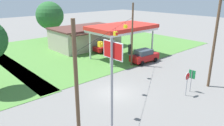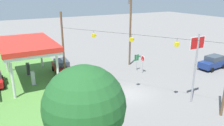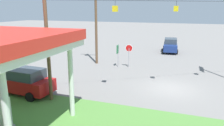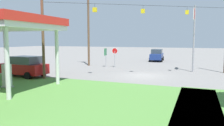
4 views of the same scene
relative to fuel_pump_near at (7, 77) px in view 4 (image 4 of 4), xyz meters
The scene contains 9 objects.
ground_plane 11.96m from the fuel_pump_near, 131.34° to the right, with size 160.00×160.00×0.00m, color slate.
fuel_pump_near is the anchor object (origin of this frame).
car_at_pumps_front 4.82m from the fuel_pump_near, 61.23° to the right, with size 4.64×2.33×1.98m.
car_on_crossroad 25.35m from the fuel_pump_near, 105.02° to the right, with size 2.39×4.74×1.96m.
stop_sign_roadside 14.57m from the fuel_pump_near, 101.99° to the right, with size 0.80×0.08×2.50m.
stop_sign_overhead 18.83m from the fuel_pump_near, 132.45° to the right, with size 0.22×1.92×7.18m.
route_sign 14.18m from the fuel_pump_near, 97.39° to the right, with size 0.10×0.70×2.40m.
utility_pole_main 15.68m from the fuel_pump_near, 86.14° to the right, with size 2.20×0.44×11.33m.
signal_span_gantry 12.53m from the fuel_pump_near, 131.31° to the right, with size 15.71×10.24×8.69m.
Camera 4 is at (-5.03, 20.76, 3.51)m, focal length 35.00 mm.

